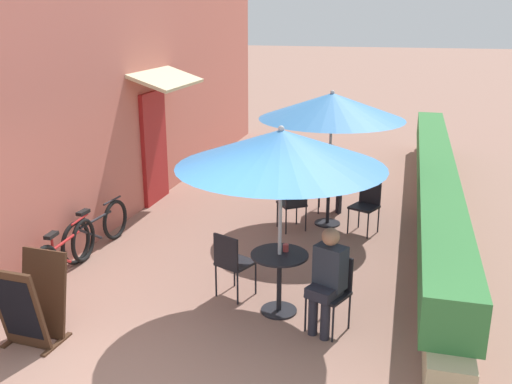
{
  "coord_description": "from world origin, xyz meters",
  "views": [
    {
      "loc": [
        2.19,
        -4.21,
        3.47
      ],
      "look_at": [
        0.15,
        3.39,
        1.0
      ],
      "focal_mm": 40.0,
      "sensor_mm": 36.0,
      "label": 1
    }
  ],
  "objects_px": {
    "seated_patron_near_right": "(327,276)",
    "coffee_cup_near": "(286,248)",
    "cafe_chair_near_right": "(332,287)",
    "patio_umbrella_mid": "(332,106)",
    "patio_table_mid": "(328,195)",
    "menu_board": "(32,302)",
    "patio_umbrella_near": "(281,148)",
    "bicycle_second": "(96,230)",
    "seated_patron_mid_right": "(332,175)",
    "cafe_chair_near_left": "(232,260)",
    "cafe_chair_mid_left": "(367,202)",
    "patio_table_near": "(279,273)",
    "cafe_chair_mid_right": "(325,184)",
    "cafe_chair_mid_back": "(294,201)",
    "bicycle_leaning": "(65,253)",
    "coffee_cup_mid": "(335,178)"
  },
  "relations": [
    {
      "from": "seated_patron_near_right",
      "to": "cafe_chair_mid_back",
      "type": "height_order",
      "value": "seated_patron_near_right"
    },
    {
      "from": "patio_umbrella_near",
      "to": "cafe_chair_mid_right",
      "type": "height_order",
      "value": "patio_umbrella_near"
    },
    {
      "from": "cafe_chair_near_right",
      "to": "patio_umbrella_mid",
      "type": "height_order",
      "value": "patio_umbrella_mid"
    },
    {
      "from": "cafe_chair_mid_back",
      "to": "menu_board",
      "type": "height_order",
      "value": "menu_board"
    },
    {
      "from": "cafe_chair_near_right",
      "to": "patio_umbrella_mid",
      "type": "distance_m",
      "value": 3.74
    },
    {
      "from": "cafe_chair_mid_right",
      "to": "patio_table_near",
      "type": "bearing_deg",
      "value": -6.07
    },
    {
      "from": "patio_table_near",
      "to": "seated_patron_near_right",
      "type": "bearing_deg",
      "value": -26.38
    },
    {
      "from": "patio_table_mid",
      "to": "seated_patron_near_right",
      "type": "bearing_deg",
      "value": -82.16
    },
    {
      "from": "patio_umbrella_near",
      "to": "cafe_chair_mid_left",
      "type": "bearing_deg",
      "value": 75.03
    },
    {
      "from": "patio_umbrella_mid",
      "to": "cafe_chair_mid_back",
      "type": "distance_m",
      "value": 1.67
    },
    {
      "from": "menu_board",
      "to": "cafe_chair_mid_left",
      "type": "bearing_deg",
      "value": 56.25
    },
    {
      "from": "cafe_chair_mid_right",
      "to": "bicycle_second",
      "type": "bearing_deg",
      "value": -54.74
    },
    {
      "from": "cafe_chair_mid_left",
      "to": "cafe_chair_mid_back",
      "type": "bearing_deg",
      "value": 36.38
    },
    {
      "from": "patio_umbrella_near",
      "to": "cafe_chair_near_left",
      "type": "xyz_separation_m",
      "value": [
        -0.66,
        0.2,
        -1.52
      ]
    },
    {
      "from": "patio_umbrella_near",
      "to": "patio_table_near",
      "type": "bearing_deg",
      "value": 0.0
    },
    {
      "from": "patio_umbrella_near",
      "to": "patio_umbrella_mid",
      "type": "height_order",
      "value": "same"
    },
    {
      "from": "seated_patron_near_right",
      "to": "coffee_cup_near",
      "type": "xyz_separation_m",
      "value": [
        -0.56,
        0.4,
        0.12
      ]
    },
    {
      "from": "coffee_cup_mid",
      "to": "menu_board",
      "type": "height_order",
      "value": "menu_board"
    },
    {
      "from": "seated_patron_mid_right",
      "to": "cafe_chair_mid_right",
      "type": "bearing_deg",
      "value": -90.0
    },
    {
      "from": "coffee_cup_near",
      "to": "patio_table_near",
      "type": "bearing_deg",
      "value": -118.22
    },
    {
      "from": "cafe_chair_near_left",
      "to": "cafe_chair_mid_left",
      "type": "distance_m",
      "value": 3.12
    },
    {
      "from": "bicycle_second",
      "to": "cafe_chair_near_right",
      "type": "bearing_deg",
      "value": -14.62
    },
    {
      "from": "cafe_chair_mid_back",
      "to": "patio_umbrella_mid",
      "type": "bearing_deg",
      "value": 6.38
    },
    {
      "from": "patio_umbrella_near",
      "to": "seated_patron_near_right",
      "type": "bearing_deg",
      "value": -26.38
    },
    {
      "from": "cafe_chair_mid_back",
      "to": "patio_table_near",
      "type": "bearing_deg",
      "value": -118.49
    },
    {
      "from": "seated_patron_near_right",
      "to": "coffee_cup_mid",
      "type": "distance_m",
      "value": 3.57
    },
    {
      "from": "patio_table_mid",
      "to": "patio_table_near",
      "type": "bearing_deg",
      "value": -92.45
    },
    {
      "from": "coffee_cup_near",
      "to": "patio_table_mid",
      "type": "bearing_deg",
      "value": 88.46
    },
    {
      "from": "patio_umbrella_near",
      "to": "bicycle_second",
      "type": "xyz_separation_m",
      "value": [
        -3.1,
        1.11,
        -1.7
      ]
    },
    {
      "from": "patio_umbrella_mid",
      "to": "cafe_chair_near_right",
      "type": "bearing_deg",
      "value": -81.19
    },
    {
      "from": "cafe_chair_near_right",
      "to": "seated_patron_mid_right",
      "type": "distance_m",
      "value": 4.1
    },
    {
      "from": "patio_umbrella_near",
      "to": "cafe_chair_near_right",
      "type": "bearing_deg",
      "value": -17.05
    },
    {
      "from": "cafe_chair_mid_right",
      "to": "bicycle_leaning",
      "type": "height_order",
      "value": "cafe_chair_mid_right"
    },
    {
      "from": "patio_umbrella_near",
      "to": "bicycle_leaning",
      "type": "bearing_deg",
      "value": 176.2
    },
    {
      "from": "seated_patron_mid_right",
      "to": "coffee_cup_mid",
      "type": "bearing_deg",
      "value": 5.91
    },
    {
      "from": "seated_patron_mid_right",
      "to": "bicycle_leaning",
      "type": "bearing_deg",
      "value": -47.07
    },
    {
      "from": "patio_table_mid",
      "to": "bicycle_leaning",
      "type": "height_order",
      "value": "patio_table_mid"
    },
    {
      "from": "seated_patron_mid_right",
      "to": "patio_umbrella_mid",
      "type": "bearing_deg",
      "value": -2.96
    },
    {
      "from": "coffee_cup_mid",
      "to": "bicycle_second",
      "type": "relative_size",
      "value": 0.05
    },
    {
      "from": "patio_table_near",
      "to": "bicycle_leaning",
      "type": "height_order",
      "value": "patio_table_near"
    },
    {
      "from": "seated_patron_near_right",
      "to": "patio_table_mid",
      "type": "height_order",
      "value": "seated_patron_near_right"
    },
    {
      "from": "patio_table_mid",
      "to": "menu_board",
      "type": "height_order",
      "value": "menu_board"
    },
    {
      "from": "cafe_chair_near_left",
      "to": "coffee_cup_mid",
      "type": "bearing_deg",
      "value": 97.14
    },
    {
      "from": "patio_table_near",
      "to": "seated_patron_near_right",
      "type": "distance_m",
      "value": 0.71
    },
    {
      "from": "seated_patron_mid_right",
      "to": "cafe_chair_mid_back",
      "type": "bearing_deg",
      "value": -28.36
    },
    {
      "from": "seated_patron_mid_right",
      "to": "bicycle_second",
      "type": "distance_m",
      "value": 4.23
    },
    {
      "from": "patio_umbrella_mid",
      "to": "menu_board",
      "type": "xyz_separation_m",
      "value": [
        -2.58,
        -4.51,
        -1.55
      ]
    },
    {
      "from": "patio_umbrella_near",
      "to": "menu_board",
      "type": "bearing_deg",
      "value": -151.2
    },
    {
      "from": "patio_table_near",
      "to": "seated_patron_near_right",
      "type": "relative_size",
      "value": 0.61
    },
    {
      "from": "cafe_chair_mid_left",
      "to": "coffee_cup_mid",
      "type": "relative_size",
      "value": 9.67
    }
  ]
}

